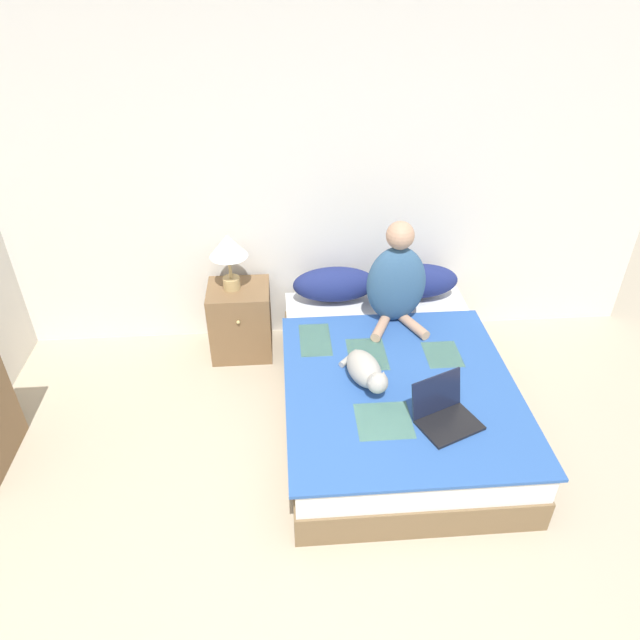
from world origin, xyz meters
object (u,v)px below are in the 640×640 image
object	(u,v)px
pillow_near	(335,284)
laptop_open	(445,414)
bed	(393,390)
table_lamp	(228,250)
nightstand	(241,320)
pillow_far	(417,281)
cat_tabby	(366,371)
person_sitting	(396,281)

from	to	relation	value
pillow_near	laptop_open	distance (m)	1.46
bed	laptop_open	size ratio (longest dim) A/B	4.75
pillow_near	table_lamp	bearing A→B (deg)	-177.12
pillow_near	nightstand	xyz separation A→B (m)	(-0.72, -0.04, -0.26)
table_lamp	pillow_far	bearing A→B (deg)	1.58
pillow_far	nightstand	distance (m)	1.38
pillow_far	cat_tabby	bearing A→B (deg)	-118.01
table_lamp	laptop_open	bearing A→B (deg)	-46.30
bed	person_sitting	distance (m)	0.76
pillow_near	table_lamp	xyz separation A→B (m)	(-0.77, -0.04, 0.34)
laptop_open	table_lamp	bearing A→B (deg)	110.46
pillow_far	table_lamp	bearing A→B (deg)	-178.42
pillow_far	table_lamp	xyz separation A→B (m)	(-1.39, -0.04, 0.34)
bed	pillow_far	size ratio (longest dim) A/B	3.17
pillow_far	laptop_open	size ratio (longest dim) A/B	1.50
pillow_near	laptop_open	xyz separation A→B (m)	(0.50, -1.37, -0.08)
bed	pillow_near	size ratio (longest dim) A/B	3.17
cat_tabby	pillow_near	bearing A→B (deg)	167.66
laptop_open	bed	bearing A→B (deg)	86.58
pillow_far	person_sitting	bearing A→B (deg)	-126.53
cat_tabby	nightstand	distance (m)	1.28
pillow_near	laptop_open	size ratio (longest dim) A/B	1.50
bed	nightstand	size ratio (longest dim) A/B	3.52
pillow_far	nightstand	bearing A→B (deg)	-178.13
bed	cat_tabby	size ratio (longest dim) A/B	3.85
bed	pillow_far	xyz separation A→B (m)	(0.31, 0.84, 0.34)
cat_tabby	table_lamp	world-z (taller)	table_lamp
pillow_near	pillow_far	world-z (taller)	same
person_sitting	bed	bearing A→B (deg)	-99.20
pillow_far	nightstand	world-z (taller)	pillow_far
person_sitting	nightstand	bearing A→B (deg)	166.84
person_sitting	nightstand	distance (m)	1.24
person_sitting	table_lamp	size ratio (longest dim) A/B	1.76
nightstand	table_lamp	size ratio (longest dim) A/B	1.32
laptop_open	nightstand	xyz separation A→B (m)	(-1.23, 1.32, -0.18)
nightstand	table_lamp	world-z (taller)	table_lamp
pillow_far	person_sitting	size ratio (longest dim) A/B	0.83
cat_tabby	laptop_open	world-z (taller)	laptop_open
nightstand	bed	bearing A→B (deg)	-37.60
cat_tabby	table_lamp	size ratio (longest dim) A/B	1.20
bed	nightstand	xyz separation A→B (m)	(-1.04, 0.80, 0.08)
person_sitting	table_lamp	world-z (taller)	person_sitting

